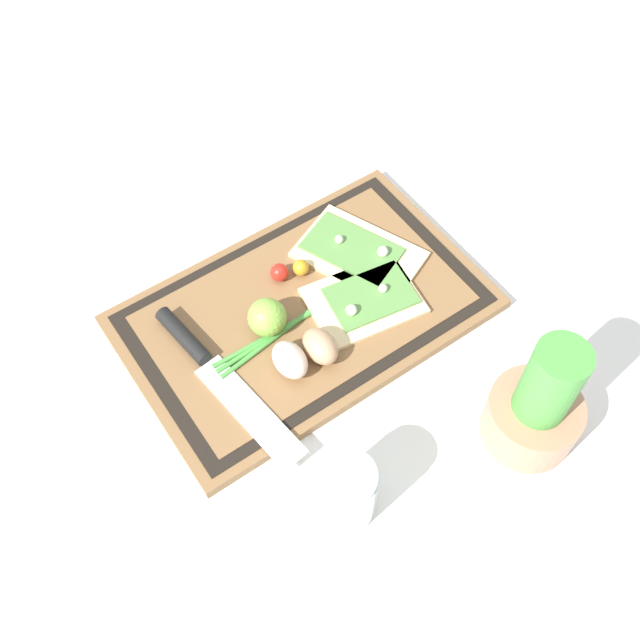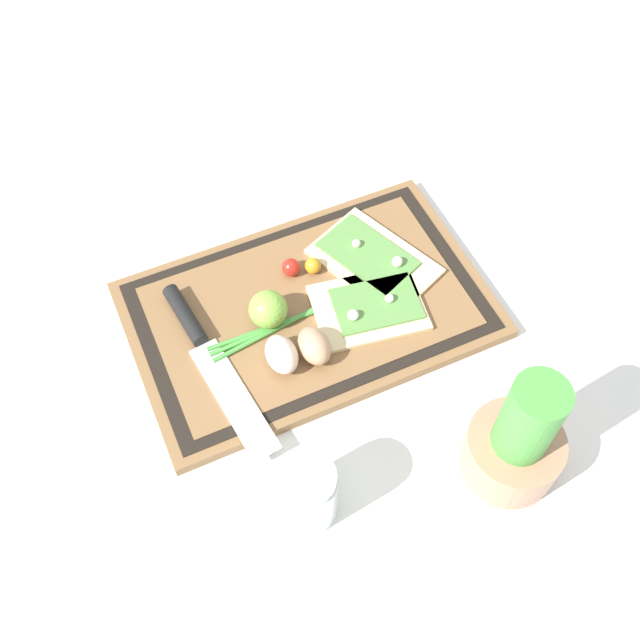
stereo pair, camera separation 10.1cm
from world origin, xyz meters
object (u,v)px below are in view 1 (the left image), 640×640
Objects in this scene: knife at (204,359)px; herb_pot at (537,408)px; pizza_slice_near at (358,253)px; pizza_slice_far at (365,300)px; egg_brown at (320,346)px; lime at (265,315)px; cherry_tomato_red at (277,274)px; sauce_jar at (346,494)px; cherry_tomato_yellow at (301,268)px; egg_pink at (290,360)px.

knife is 1.49× the size of herb_pot.
pizza_slice_near is 1.23× the size of pizza_slice_far.
egg_brown is (0.14, 0.11, 0.02)m from pizza_slice_near.
pizza_slice_far is 0.14m from lime.
knife is at bearing -30.39° from egg_brown.
sauce_jar reaches higher than cherry_tomato_red.
herb_pot is (-0.16, 0.23, 0.03)m from egg_brown.
pizza_slice_near is at bearing -87.21° from herb_pot.
cherry_tomato_yellow is at bearing -151.53° from lime.
herb_pot is 0.25m from sauce_jar.
knife is 4.90× the size of egg_brown.
sauce_jar reaches higher than cherry_tomato_yellow.
pizza_slice_far and cherry_tomato_yellow have the same top height.
pizza_slice_near and cherry_tomato_yellow have the same top height.
pizza_slice_near is 0.08m from pizza_slice_far.
knife is 0.17m from cherry_tomato_red.
herb_pot reaches higher than knife.
knife is 0.12m from egg_pink.
egg_pink is 0.32m from herb_pot.
lime is 2.24× the size of cherry_tomato_yellow.
knife is at bearing -80.70° from sauce_jar.
lime reaches higher than egg_brown.
herb_pot reaches higher than egg_brown.
egg_pink is (0.14, 0.03, 0.02)m from pizza_slice_far.
knife is (0.28, 0.03, 0.00)m from pizza_slice_near.
pizza_slice_near is at bearing -142.72° from egg_brown.
egg_pink is 2.46× the size of cherry_tomato_yellow.
herb_pot is at bearing 105.82° from cherry_tomato_yellow.
egg_brown is at bearing -56.11° from herb_pot.
sauce_jar is at bearing -11.54° from herb_pot.
cherry_tomato_yellow is (-0.03, 0.01, -0.00)m from cherry_tomato_red.
sauce_jar is (0.06, 0.26, -0.00)m from lime.
pizza_slice_far is 3.14× the size of lime.
sauce_jar reaches higher than egg_pink.
knife is at bearing 14.65° from cherry_tomato_yellow.
pizza_slice_far is at bearing 169.31° from knife.
cherry_tomato_yellow is at bearing -74.18° from herb_pot.
egg_brown is at bearing -116.28° from sauce_jar.
egg_pink is at bearing 11.34° from pizza_slice_far.
pizza_slice_near is 0.09m from cherry_tomato_yellow.
lime is 0.27m from sauce_jar.
pizza_slice_far is 0.10m from cherry_tomato_yellow.
egg_brown is 0.09m from lime.
egg_brown is at bearing 173.09° from egg_pink.
cherry_tomato_red is (0.08, -0.10, 0.01)m from pizza_slice_far.
pizza_slice_near is 0.37m from sauce_jar.
pizza_slice_near is 0.12m from cherry_tomato_red.
sauce_jar is at bearing 99.30° from knife.
cherry_tomato_red is at bearing -13.98° from pizza_slice_near.
sauce_jar is at bearing 70.83° from cherry_tomato_red.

